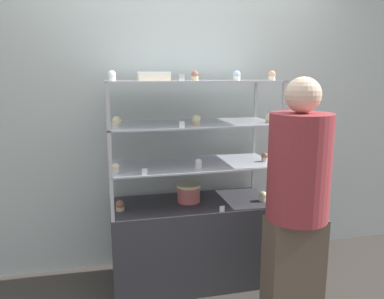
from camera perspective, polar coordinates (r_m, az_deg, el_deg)
ground_plane at (r=3.13m, az=0.00°, el=-19.16°), size 20.00×20.00×0.00m
back_wall at (r=3.11m, az=-1.73°, el=6.03°), size 8.00×0.05×2.60m
display_base at (r=2.98m, az=0.00°, el=-13.87°), size 1.21×0.52×0.64m
display_riser_lower at (r=2.78m, az=0.00°, el=-2.52°), size 1.21×0.52×0.30m
display_riser_middle at (r=2.72m, az=0.00°, el=3.70°), size 1.21×0.52×0.30m
display_riser_upper at (r=2.70m, az=0.00°, el=10.10°), size 1.21×0.52×0.30m
layer_cake_centerpiece at (r=2.85m, az=-0.52°, el=-6.62°), size 0.18×0.18×0.14m
sheet_cake_frosted at (r=2.59m, az=-5.86°, el=11.06°), size 0.22×0.13×0.06m
cupcake_0 at (r=2.73m, az=-10.89°, el=-8.38°), size 0.06×0.06×0.08m
cupcake_1 at (r=2.93m, az=10.75°, el=-7.03°), size 0.06×0.06×0.08m
price_tag_0 at (r=2.67m, az=4.60°, el=-9.02°), size 0.04×0.00×0.04m
cupcake_2 at (r=2.55m, az=-11.54°, el=-2.79°), size 0.05×0.05×0.07m
cupcake_3 at (r=2.63m, az=1.00°, el=-2.14°), size 0.05×0.05×0.07m
cupcake_4 at (r=2.88m, az=10.99°, el=-1.15°), size 0.05×0.05×0.07m
price_tag_1 at (r=2.47m, az=-7.23°, el=-3.38°), size 0.04×0.00×0.04m
cupcake_5 at (r=2.57m, az=-11.41°, el=4.17°), size 0.06×0.06×0.07m
cupcake_6 at (r=2.61m, az=0.66°, el=4.49°), size 0.06×0.06×0.07m
cupcake_7 at (r=2.77m, az=11.77°, el=4.66°), size 0.06×0.06×0.07m
price_tag_2 at (r=2.45m, az=-1.54°, el=3.81°), size 0.04×0.00×0.04m
cupcake_8 at (r=2.55m, az=-12.11°, el=10.94°), size 0.05×0.05×0.07m
cupcake_9 at (r=2.61m, az=0.49°, el=11.19°), size 0.05×0.05×0.07m
cupcake_10 at (r=2.64m, az=6.85°, el=11.11°), size 0.05×0.05×0.07m
cupcake_11 at (r=2.75m, az=12.08°, el=10.95°), size 0.05×0.05×0.07m
price_tag_3 at (r=2.43m, az=-1.57°, el=10.91°), size 0.04×0.00×0.04m
customer_figure at (r=2.35m, az=15.70°, el=-7.54°), size 0.37×0.37×1.58m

